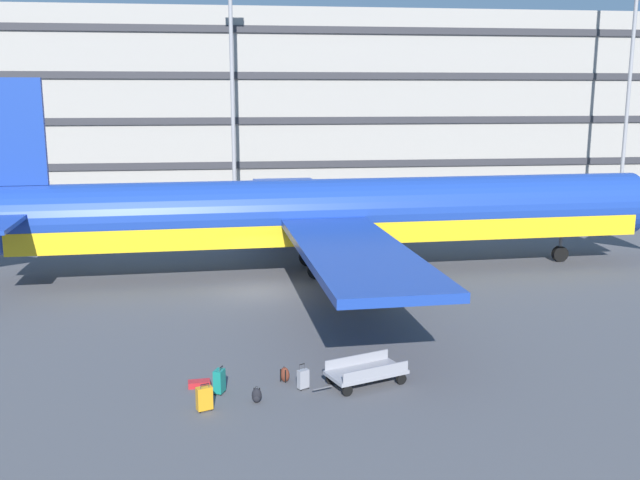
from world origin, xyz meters
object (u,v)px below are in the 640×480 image
Objects in this scene: suitcase_small at (199,384)px; baggage_cart at (366,372)px; backpack_large at (257,396)px; airliner at (329,214)px; suitcase_scuffed at (219,381)px; suitcase_red at (204,398)px; suitcase_purple at (303,379)px; backpack_laid_flat at (285,375)px.

baggage_cart is (5.54, -0.47, 0.32)m from suitcase_small.
baggage_cart reaches higher than backpack_large.
airliner is 16.67m from suitcase_small.
suitcase_scuffed is 0.28× the size of baggage_cart.
suitcase_small is at bearing 97.29° from suitcase_red.
suitcase_purple is at bearing -175.87° from baggage_cart.
airliner reaches higher than suitcase_small.
backpack_large is 3.83m from baggage_cart.
suitcase_small is at bearing 175.11° from baggage_cart.
backpack_laid_flat reaches higher than backpack_large.
suitcase_red is 0.27× the size of baggage_cart.
suitcase_scuffed is at bearing -42.57° from suitcase_small.
suitcase_small is 2.87m from backpack_laid_flat.
suitcase_small is at bearing 137.43° from suitcase_scuffed.
suitcase_scuffed is at bearing 179.93° from suitcase_purple.
baggage_cart is (3.69, 1.02, 0.20)m from backpack_large.
suitcase_scuffed is (0.68, -0.63, 0.32)m from suitcase_small.
suitcase_purple is at bearing 29.07° from backpack_large.
airliner reaches higher than baggage_cart.
suitcase_scuffed reaches higher than baggage_cart.
suitcase_scuffed is at bearing -178.22° from baggage_cart.
backpack_laid_flat is at bearing -103.28° from airliner.
baggage_cart is (2.68, -0.54, 0.18)m from backpack_laid_flat.
suitcase_red is 3.41m from suitcase_purple.
suitcase_small is at bearing -113.01° from airliner.
suitcase_small is 0.98m from suitcase_scuffed.
suitcase_red is 1.93m from suitcase_small.
backpack_large is at bearing -164.55° from baggage_cart.
suitcase_red is (-6.17, -16.97, -2.74)m from airliner.
airliner reaches higher than suitcase_scuffed.
airliner reaches higher than backpack_large.
suitcase_red is 1.16× the size of suitcase_small.
suitcase_red is at bearing -166.33° from backpack_large.
suitcase_purple is (-3.00, -15.72, -2.79)m from airliner.
suitcase_red reaches higher than baggage_cart.
backpack_large is (1.17, -0.87, -0.20)m from suitcase_scuffed.
baggage_cart is (4.86, 0.15, -0.00)m from suitcase_scuffed.
suitcase_small is at bearing 141.08° from backpack_large.
baggage_cart is at bearing 15.45° from backpack_large.
baggage_cart reaches higher than backpack_laid_flat.
baggage_cart is at bearing -4.89° from suitcase_small.
suitcase_purple is at bearing -0.07° from suitcase_scuffed.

